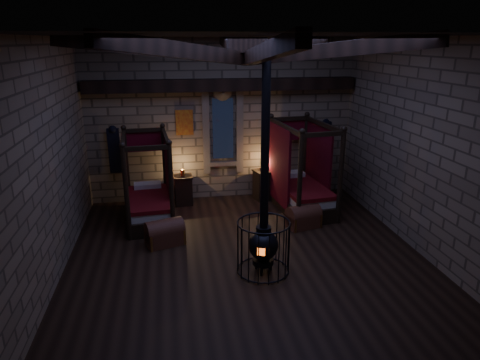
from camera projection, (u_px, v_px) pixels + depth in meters
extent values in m
cube|color=black|center=(246.00, 255.00, 8.62)|extent=(7.00, 7.00, 0.01)
cube|color=#847054|center=(223.00, 121.00, 11.24)|extent=(7.00, 0.02, 4.20)
cube|color=#847054|center=(304.00, 234.00, 4.69)|extent=(7.00, 0.02, 4.20)
cube|color=#847054|center=(48.00, 163.00, 7.41)|extent=(0.02, 7.00, 4.20)
cube|color=#847054|center=(419.00, 147.00, 8.52)|extent=(0.02, 7.00, 4.20)
cube|color=black|center=(247.00, 36.00, 7.31)|extent=(7.00, 7.00, 0.01)
cube|color=black|center=(223.00, 85.00, 10.78)|extent=(6.86, 0.35, 0.30)
cylinder|color=black|center=(247.00, 45.00, 7.36)|extent=(0.70, 0.70, 0.25)
cube|color=black|center=(223.00, 129.00, 11.26)|extent=(0.55, 0.04, 1.60)
cube|color=maroon|center=(184.00, 122.00, 11.05)|extent=(0.45, 0.03, 0.65)
cube|color=black|center=(114.00, 151.00, 10.86)|extent=(0.30, 0.10, 1.15)
cube|color=black|center=(325.00, 142.00, 11.74)|extent=(0.30, 0.10, 1.15)
cube|color=black|center=(150.00, 214.00, 10.21)|extent=(1.16, 2.02, 0.34)
cube|color=beige|center=(149.00, 204.00, 10.13)|extent=(1.03, 1.87, 0.21)
cube|color=maroon|center=(149.00, 199.00, 10.09)|extent=(1.09, 1.91, 0.09)
cube|color=beige|center=(148.00, 185.00, 10.72)|extent=(0.68, 0.38, 0.13)
cube|color=#5B0713|center=(144.00, 141.00, 10.61)|extent=(1.03, 0.12, 0.52)
cylinder|color=black|center=(127.00, 195.00, 8.97)|extent=(0.10, 0.10, 2.07)
cylinder|color=black|center=(127.00, 170.00, 10.70)|extent=(0.10, 0.10, 2.07)
cylinder|color=black|center=(172.00, 191.00, 9.18)|extent=(0.10, 0.10, 2.07)
cylinder|color=black|center=(165.00, 167.00, 10.91)|extent=(0.10, 0.10, 2.07)
cube|color=#5B0713|center=(126.00, 176.00, 10.07)|extent=(0.16, 1.41, 1.83)
cube|color=#5B0713|center=(168.00, 173.00, 10.30)|extent=(0.16, 1.41, 1.83)
cube|color=black|center=(301.00, 203.00, 10.89)|extent=(1.29, 2.19, 0.36)
cube|color=beige|center=(302.00, 192.00, 10.81)|extent=(1.16, 2.02, 0.22)
cube|color=maroon|center=(302.00, 187.00, 10.76)|extent=(1.22, 2.07, 0.10)
cube|color=beige|center=(291.00, 174.00, 11.43)|extent=(0.74, 0.42, 0.14)
cube|color=#5B0713|center=(288.00, 130.00, 11.32)|extent=(1.11, 0.16, 0.55)
cylinder|color=black|center=(300.00, 182.00, 9.56)|extent=(0.11, 0.11, 2.22)
cylinder|color=black|center=(270.00, 159.00, 11.40)|extent=(0.11, 0.11, 2.22)
cylinder|color=black|center=(340.00, 178.00, 9.81)|extent=(0.11, 0.11, 2.22)
cylinder|color=black|center=(305.00, 156.00, 11.65)|extent=(0.11, 0.11, 2.22)
cube|color=#5B0713|center=(278.00, 164.00, 10.73)|extent=(0.21, 1.51, 1.96)
cube|color=#5B0713|center=(317.00, 161.00, 11.00)|extent=(0.21, 1.51, 1.96)
cube|color=#572C1B|center=(165.00, 237.00, 9.04)|extent=(0.88, 0.68, 0.32)
cylinder|color=#572C1B|center=(165.00, 230.00, 8.99)|extent=(0.88, 0.68, 0.47)
cube|color=#AE7C35|center=(148.00, 240.00, 8.89)|extent=(0.19, 0.48, 0.34)
cube|color=#AE7C35|center=(181.00, 234.00, 9.20)|extent=(0.19, 0.48, 0.34)
cube|color=#572C1B|center=(303.00, 221.00, 9.88)|extent=(0.83, 0.63, 0.31)
cylinder|color=#572C1B|center=(304.00, 214.00, 9.84)|extent=(0.83, 0.63, 0.45)
cube|color=#AE7C35|center=(290.00, 223.00, 9.75)|extent=(0.16, 0.47, 0.33)
cube|color=#AE7C35|center=(316.00, 218.00, 10.02)|extent=(0.16, 0.47, 0.33)
cube|color=black|center=(183.00, 191.00, 11.20)|extent=(0.46, 0.44, 0.74)
cube|color=black|center=(183.00, 177.00, 11.08)|extent=(0.51, 0.49, 0.04)
cylinder|color=#AE7C35|center=(183.00, 173.00, 11.04)|extent=(0.11, 0.11, 0.17)
cube|color=black|center=(264.00, 185.00, 11.56)|extent=(0.55, 0.54, 0.77)
cube|color=black|center=(264.00, 171.00, 11.44)|extent=(0.60, 0.59, 0.04)
cube|color=#572C1B|center=(264.00, 169.00, 11.41)|extent=(0.23, 0.19, 0.05)
cylinder|color=black|center=(263.00, 261.00, 7.94)|extent=(0.40, 0.40, 0.10)
sphere|color=black|center=(263.00, 245.00, 7.84)|extent=(0.55, 0.55, 0.55)
cylinder|color=black|center=(264.00, 230.00, 7.75)|extent=(0.28, 0.28, 0.14)
cube|color=#FF5914|center=(261.00, 252.00, 7.59)|extent=(0.14, 0.07, 0.14)
cylinder|color=black|center=(265.00, 143.00, 7.24)|extent=(0.15, 0.15, 3.16)
torus|color=black|center=(263.00, 269.00, 8.00)|extent=(0.98, 0.98, 0.03)
torus|color=black|center=(264.00, 223.00, 7.70)|extent=(0.98, 0.98, 0.03)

